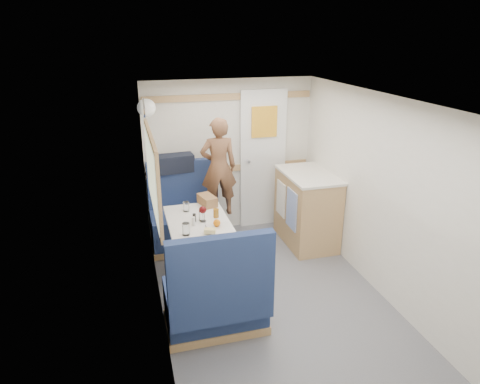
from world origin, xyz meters
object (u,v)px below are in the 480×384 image
object	(u,v)px
bench_far	(187,223)
tumbler_right	(202,216)
orange_fruit	(217,223)
tumbler_left	(186,229)
person	(219,167)
pepper_grinder	(194,218)
duffel_bag	(175,163)
bread_loaf	(207,200)
cheese_block	(210,231)
beer_glass	(216,213)
tray	(221,230)
bench_near	(217,302)
wine_glass	(203,210)
dinette_table	(198,233)
salt_grinder	(193,221)
dome_light	(146,108)
galley_counter	(307,208)
tumbler_mid	(186,207)

from	to	relation	value
bench_far	tumbler_right	world-z (taller)	bench_far
orange_fruit	tumbler_left	size ratio (longest dim) A/B	0.60
person	pepper_grinder	xyz separation A→B (m)	(-0.43, -0.75, -0.28)
duffel_bag	bread_loaf	distance (m)	0.82
cheese_block	beer_glass	distance (m)	0.40
orange_fruit	pepper_grinder	bearing A→B (deg)	132.22
cheese_block	beer_glass	world-z (taller)	beer_glass
person	tray	size ratio (longest dim) A/B	3.73
cheese_block	tumbler_right	world-z (taller)	tumbler_right
bench_near	beer_glass	bearing A→B (deg)	77.50
bench_near	wine_glass	bearing A→B (deg)	86.88
person	tumbler_right	bearing A→B (deg)	67.63
bench_far	wine_glass	distance (m)	1.07
dinette_table	wine_glass	xyz separation A→B (m)	(0.04, -0.06, 0.28)
tray	pepper_grinder	distance (m)	0.36
tray	salt_grinder	xyz separation A→B (m)	(-0.24, 0.19, 0.04)
dinette_table	tumbler_left	world-z (taller)	tumbler_left
dome_light	bench_far	bearing A→B (deg)	2.12
person	bread_loaf	xyz separation A→B (m)	(-0.21, -0.34, -0.27)
pepper_grinder	person	bearing A→B (deg)	60.37
tumbler_right	dinette_table	bearing A→B (deg)	145.81
beer_glass	tray	bearing A→B (deg)	-93.77
cheese_block	bench_far	bearing A→B (deg)	92.55
bench_far	beer_glass	xyz separation A→B (m)	(0.19, -0.85, 0.47)
galley_counter	bread_loaf	xyz separation A→B (m)	(-1.29, -0.17, 0.31)
bench_near	tumbler_left	size ratio (longest dim) A/B	8.71
bench_far	tumbler_left	world-z (taller)	bench_far
duffel_bag	bread_loaf	size ratio (longest dim) A/B	1.74
dinette_table	person	world-z (taller)	person
dome_light	beer_glass	xyz separation A→B (m)	(0.58, -0.84, -0.98)
tumbler_left	beer_glass	size ratio (longest dim) A/B	1.31
tray	pepper_grinder	xyz separation A→B (m)	(-0.21, 0.28, 0.03)
tray	cheese_block	bearing A→B (deg)	-160.65
galley_counter	salt_grinder	world-z (taller)	galley_counter
duffel_bag	tray	distance (m)	1.48
dinette_table	tumbler_mid	xyz separation A→B (m)	(-0.08, 0.26, 0.21)
tumbler_left	tumbler_right	size ratio (longest dim) A/B	1.15
duffel_bag	cheese_block	distance (m)	1.50
salt_grinder	galley_counter	bearing A→B (deg)	23.64
wine_glass	beer_glass	size ratio (longest dim) A/B	1.83
cheese_block	tumbler_left	xyz separation A→B (m)	(-0.22, 0.04, 0.02)
bench_near	bread_loaf	size ratio (longest dim) A/B	4.03
bench_near	orange_fruit	distance (m)	0.80
tray	bread_loaf	size ratio (longest dim) A/B	1.22
wine_glass	bread_loaf	size ratio (longest dim) A/B	0.64
tumbler_left	person	bearing A→B (deg)	61.76
orange_fruit	bread_loaf	xyz separation A→B (m)	(0.03, 0.62, 0.00)
dome_light	cheese_block	bearing A→B (deg)	-69.79
duffel_bag	wine_glass	size ratio (longest dim) A/B	2.69
dinette_table	tumbler_left	distance (m)	0.41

